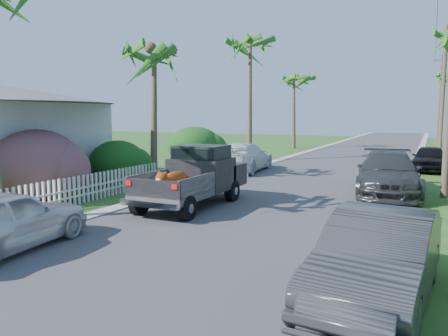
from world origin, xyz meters
The scene contains 19 objects.
ground centered at (0.00, 0.00, 0.00)m, with size 120.00×120.00×0.00m, color #28481B.
road centered at (0.00, 25.00, 0.01)m, with size 8.00×100.00×0.02m, color #38383A.
curb_left centered at (-4.30, 25.00, 0.03)m, with size 0.60×100.00×0.06m, color #A5A39E.
curb_right centered at (4.30, 25.00, 0.03)m, with size 0.60×100.00×0.06m, color #A5A39E.
pickup_truck centered at (-2.20, 7.86, 1.01)m, with size 1.98×5.12×2.06m.
parked_car_rn centered at (4.38, 2.16, 0.75)m, with size 1.58×4.53×1.49m, color #2D2F32.
parked_car_rm centered at (3.60, 12.76, 0.82)m, with size 2.31×5.67×1.65m, color #2F3234.
parked_car_rf centered at (5.00, 21.34, 0.70)m, with size 1.65×4.10×1.40m, color black.
parked_car_ln centered at (-3.60, 1.32, 0.73)m, with size 1.72×4.26×1.45m, color silver.
parked_car_lf centered at (-4.25, 16.80, 0.78)m, with size 2.18×5.36×1.56m, color white.
palm_l_b centered at (-6.80, 12.00, 6.15)m, with size 4.40×4.40×7.40m.
palm_l_c centered at (-6.00, 22.00, 7.91)m, with size 4.40×4.40×9.20m.
palm_l_d centered at (-6.50, 34.00, 6.44)m, with size 4.40×4.40×7.70m.
shrub_l_b centered at (-7.80, 6.00, 1.30)m, with size 3.00×3.30×2.60m, color #C41C6C.
shrub_l_c centered at (-7.40, 10.00, 1.00)m, with size 2.40×2.64×2.00m, color #1B4513.
shrub_l_d centered at (-8.00, 18.00, 1.20)m, with size 3.20×3.52×2.40m, color #1B4513.
picket_fence centered at (-6.00, 5.50, 0.50)m, with size 0.10×11.00×1.00m, color white.
utility_pole_c centered at (5.60, 28.00, 4.60)m, with size 1.60×0.26×9.00m.
utility_pole_d centered at (5.60, 43.00, 4.60)m, with size 1.60×0.26×9.00m.
Camera 1 is at (5.06, -5.26, 3.12)m, focal length 35.00 mm.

